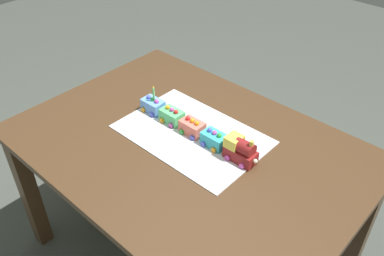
{
  "coord_description": "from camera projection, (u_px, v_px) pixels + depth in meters",
  "views": [
    {
      "loc": [
        -0.88,
        0.94,
        1.81
      ],
      "look_at": [
        0.03,
        -0.06,
        0.77
      ],
      "focal_mm": 38.64,
      "sensor_mm": 36.0,
      "label": 1
    }
  ],
  "objects": [
    {
      "name": "cake_car_tanker_sky_blue",
      "position": [
        153.0,
        105.0,
        1.83
      ],
      "size": [
        0.1,
        0.08,
        0.07
      ],
      "color": "#669EEA",
      "rests_on": "cake_board"
    },
    {
      "name": "dining_table",
      "position": [
        188.0,
        163.0,
        1.74
      ],
      "size": [
        1.4,
        1.0,
        0.74
      ],
      "color": "#4C331E",
      "rests_on": "ground"
    },
    {
      "name": "cake_car_gondola_coral",
      "position": [
        192.0,
        127.0,
        1.71
      ],
      "size": [
        0.1,
        0.08,
        0.07
      ],
      "color": "#F27260",
      "rests_on": "cake_board"
    },
    {
      "name": "cake_locomotive",
      "position": [
        241.0,
        150.0,
        1.56
      ],
      "size": [
        0.14,
        0.08,
        0.12
      ],
      "color": "maroon",
      "rests_on": "cake_board"
    },
    {
      "name": "birthday_candle",
      "position": [
        154.0,
        92.0,
        1.78
      ],
      "size": [
        0.01,
        0.01,
        0.07
      ],
      "color": "#66D872",
      "rests_on": "cake_car_tanker_sky_blue"
    },
    {
      "name": "ground_plane",
      "position": [
        189.0,
        255.0,
        2.12
      ],
      "size": [
        8.0,
        8.0,
        0.0
      ],
      "primitive_type": "plane",
      "color": "#474C44"
    },
    {
      "name": "cake_car_flatbed_turquoise",
      "position": [
        214.0,
        139.0,
        1.64
      ],
      "size": [
        0.1,
        0.08,
        0.07
      ],
      "color": "#38B7C6",
      "rests_on": "cake_board"
    },
    {
      "name": "cake_board",
      "position": [
        192.0,
        134.0,
        1.72
      ],
      "size": [
        0.6,
        0.4,
        0.0
      ],
      "primitive_type": "cube",
      "color": "silver",
      "rests_on": "dining_table"
    },
    {
      "name": "cake_car_caboose_mint_green",
      "position": [
        172.0,
        116.0,
        1.77
      ],
      "size": [
        0.1,
        0.08,
        0.07
      ],
      "color": "#59CC7A",
      "rests_on": "cake_board"
    }
  ]
}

